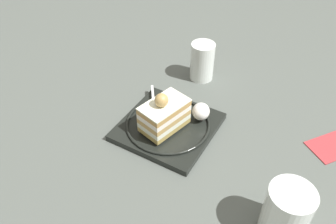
{
  "coord_description": "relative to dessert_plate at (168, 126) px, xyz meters",
  "views": [
    {
      "loc": [
        0.26,
        -0.49,
        0.53
      ],
      "look_at": [
        -0.02,
        -0.03,
        0.05
      ],
      "focal_mm": 37.01,
      "sensor_mm": 36.0,
      "label": 1
    }
  ],
  "objects": [
    {
      "name": "ground_plane",
      "position": [
        0.02,
        0.03,
        -0.01
      ],
      "size": [
        2.4,
        2.4,
        0.0
      ],
      "primitive_type": "plane",
      "color": "#505651"
    },
    {
      "name": "dessert_plate",
      "position": [
        0.0,
        0.0,
        0.0
      ],
      "size": [
        0.2,
        0.2,
        0.02
      ],
      "color": "black",
      "rests_on": "ground_plane"
    },
    {
      "name": "cake_slice",
      "position": [
        -0.0,
        -0.01,
        0.04
      ],
      "size": [
        0.08,
        0.11,
        0.09
      ],
      "color": "tan",
      "rests_on": "dessert_plate"
    },
    {
      "name": "whipped_cream_dollop",
      "position": [
        0.05,
        0.05,
        0.03
      ],
      "size": [
        0.04,
        0.04,
        0.04
      ],
      "primitive_type": "ellipsoid",
      "color": "white",
      "rests_on": "dessert_plate"
    },
    {
      "name": "fork",
      "position": [
        -0.06,
        0.04,
        0.01
      ],
      "size": [
        0.07,
        0.1,
        0.0
      ],
      "color": "silver",
      "rests_on": "dessert_plate"
    },
    {
      "name": "drink_glass_near",
      "position": [
        -0.03,
        0.21,
        0.03
      ],
      "size": [
        0.06,
        0.06,
        0.1
      ],
      "color": "white",
      "rests_on": "ground_plane"
    },
    {
      "name": "drink_glass_far",
      "position": [
        0.28,
        -0.11,
        0.03
      ],
      "size": [
        0.07,
        0.07,
        0.1
      ],
      "color": "white",
      "rests_on": "ground_plane"
    }
  ]
}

